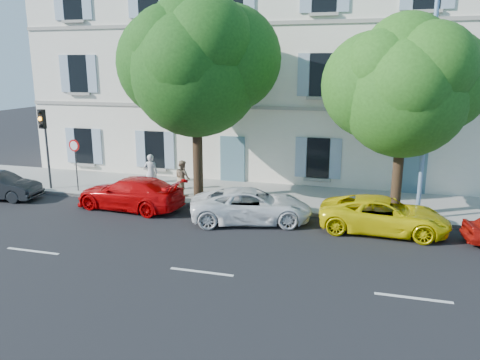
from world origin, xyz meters
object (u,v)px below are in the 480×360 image
(tree_left, at_px, (196,71))
(tree_right, at_px, (404,94))
(pedestrian_a, at_px, (151,173))
(traffic_light, at_px, (44,132))
(car_red_coupe, at_px, (130,193))
(street_lamp, at_px, (429,98))
(pedestrian_b, at_px, (183,178))
(road_sign, at_px, (75,154))
(car_yellow_supercar, at_px, (384,215))
(car_white_coupe, at_px, (251,206))

(tree_left, relative_size, tree_right, 1.16)
(pedestrian_a, bearing_deg, traffic_light, -2.94)
(tree_right, xyz_separation_m, traffic_light, (-16.15, -0.17, -2.04))
(car_red_coupe, bearing_deg, pedestrian_a, -169.75)
(street_lamp, height_order, pedestrian_b, street_lamp)
(pedestrian_a, xyz_separation_m, pedestrian_b, (1.74, -0.28, -0.07))
(pedestrian_a, bearing_deg, road_sign, 1.01)
(car_yellow_supercar, height_order, street_lamp, street_lamp)
(car_red_coupe, relative_size, tree_left, 0.55)
(tree_left, distance_m, pedestrian_b, 4.92)
(traffic_light, height_order, road_sign, traffic_light)
(street_lamp, height_order, pedestrian_a, street_lamp)
(car_red_coupe, xyz_separation_m, pedestrian_a, (-0.19, 2.44, 0.35))
(pedestrian_a, bearing_deg, pedestrian_b, 157.07)
(traffic_light, height_order, pedestrian_b, traffic_light)
(car_red_coupe, xyz_separation_m, road_sign, (-3.65, 1.51, 1.26))
(tree_left, bearing_deg, car_white_coupe, -34.41)
(car_red_coupe, height_order, car_white_coupe, car_red_coupe)
(road_sign, bearing_deg, car_red_coupe, -22.51)
(car_yellow_supercar, xyz_separation_m, pedestrian_b, (-8.93, 2.22, 0.33))
(pedestrian_b, bearing_deg, tree_right, -144.47)
(car_white_coupe, height_order, pedestrian_a, pedestrian_a)
(street_lamp, distance_m, pedestrian_a, 12.62)
(pedestrian_b, bearing_deg, car_white_coupe, -172.98)
(car_yellow_supercar, distance_m, pedestrian_a, 10.96)
(tree_right, xyz_separation_m, pedestrian_a, (-11.12, 0.80, -3.95))
(car_red_coupe, bearing_deg, tree_left, 131.91)
(tree_left, relative_size, traffic_light, 2.26)
(car_white_coupe, bearing_deg, road_sign, 63.50)
(pedestrian_b, bearing_deg, car_red_coupe, 93.14)
(tree_left, relative_size, pedestrian_b, 5.32)
(car_red_coupe, xyz_separation_m, traffic_light, (-5.22, 1.46, 2.26))
(car_white_coupe, relative_size, tree_right, 0.63)
(tree_left, bearing_deg, road_sign, -177.33)
(car_white_coupe, bearing_deg, car_yellow_supercar, -103.28)
(car_yellow_supercar, distance_m, street_lamp, 4.59)
(car_red_coupe, height_order, traffic_light, traffic_light)
(tree_left, bearing_deg, car_yellow_supercar, -13.05)
(road_sign, distance_m, pedestrian_a, 3.69)
(car_white_coupe, relative_size, pedestrian_b, 2.88)
(car_red_coupe, bearing_deg, car_white_coupe, 93.01)
(traffic_light, xyz_separation_m, pedestrian_a, (5.03, 0.98, -1.91))
(tree_left, bearing_deg, traffic_light, -177.48)
(car_white_coupe, xyz_separation_m, pedestrian_b, (-3.91, 2.41, 0.31))
(street_lamp, distance_m, pedestrian_b, 10.98)
(tree_left, height_order, street_lamp, tree_left)
(car_yellow_supercar, height_order, pedestrian_a, pedestrian_a)
(tree_left, bearing_deg, pedestrian_b, 158.33)
(pedestrian_a, relative_size, pedestrian_b, 1.09)
(car_white_coupe, bearing_deg, tree_right, -86.49)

